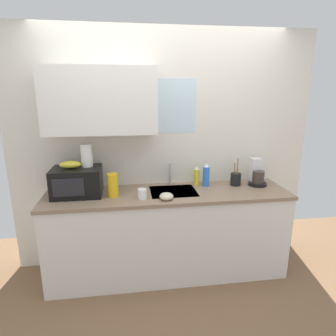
{
  "coord_description": "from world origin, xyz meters",
  "views": [
    {
      "loc": [
        -0.39,
        -2.7,
        1.89
      ],
      "look_at": [
        0.0,
        0.0,
        1.15
      ],
      "focal_mm": 31.0,
      "sensor_mm": 36.0,
      "label": 1
    }
  ],
  "objects_px": {
    "banana_bunch": "(70,165)",
    "small_bowl": "(166,196)",
    "mug_white": "(142,194)",
    "paper_towel_roll": "(87,155)",
    "utensil_crock": "(236,179)",
    "dish_soap_bottle_yellow": "(197,176)",
    "dish_soap_bottle_blue": "(206,175)",
    "microwave": "(77,182)",
    "cereal_canister": "(113,185)",
    "coffee_maker": "(257,175)"
  },
  "relations": [
    {
      "from": "paper_towel_roll",
      "to": "small_bowl",
      "type": "bearing_deg",
      "value": -22.24
    },
    {
      "from": "mug_white",
      "to": "coffee_maker",
      "type": "bearing_deg",
      "value": 11.31
    },
    {
      "from": "coffee_maker",
      "to": "utensil_crock",
      "type": "height_order",
      "value": "utensil_crock"
    },
    {
      "from": "mug_white",
      "to": "small_bowl",
      "type": "height_order",
      "value": "mug_white"
    },
    {
      "from": "mug_white",
      "to": "small_bowl",
      "type": "xyz_separation_m",
      "value": [
        0.22,
        -0.06,
        -0.02
      ]
    },
    {
      "from": "banana_bunch",
      "to": "cereal_canister",
      "type": "height_order",
      "value": "banana_bunch"
    },
    {
      "from": "microwave",
      "to": "cereal_canister",
      "type": "bearing_deg",
      "value": -16.13
    },
    {
      "from": "microwave",
      "to": "dish_soap_bottle_yellow",
      "type": "height_order",
      "value": "microwave"
    },
    {
      "from": "dish_soap_bottle_yellow",
      "to": "mug_white",
      "type": "xyz_separation_m",
      "value": [
        -0.6,
        -0.33,
        -0.05
      ]
    },
    {
      "from": "paper_towel_roll",
      "to": "coffee_maker",
      "type": "relative_size",
      "value": 0.79
    },
    {
      "from": "small_bowl",
      "to": "banana_bunch",
      "type": "bearing_deg",
      "value": 164.2
    },
    {
      "from": "paper_towel_roll",
      "to": "dish_soap_bottle_blue",
      "type": "bearing_deg",
      "value": 1.95
    },
    {
      "from": "dish_soap_bottle_yellow",
      "to": "utensil_crock",
      "type": "distance_m",
      "value": 0.42
    },
    {
      "from": "microwave",
      "to": "utensil_crock",
      "type": "height_order",
      "value": "utensil_crock"
    },
    {
      "from": "utensil_crock",
      "to": "small_bowl",
      "type": "distance_m",
      "value": 0.85
    },
    {
      "from": "cereal_canister",
      "to": "banana_bunch",
      "type": "bearing_deg",
      "value": 165.62
    },
    {
      "from": "microwave",
      "to": "mug_white",
      "type": "bearing_deg",
      "value": -17.06
    },
    {
      "from": "dish_soap_bottle_yellow",
      "to": "dish_soap_bottle_blue",
      "type": "relative_size",
      "value": 0.86
    },
    {
      "from": "banana_bunch",
      "to": "small_bowl",
      "type": "xyz_separation_m",
      "value": [
        0.88,
        -0.25,
        -0.27
      ]
    },
    {
      "from": "coffee_maker",
      "to": "dish_soap_bottle_yellow",
      "type": "distance_m",
      "value": 0.65
    },
    {
      "from": "cereal_canister",
      "to": "small_bowl",
      "type": "height_order",
      "value": "cereal_canister"
    },
    {
      "from": "paper_towel_roll",
      "to": "utensil_crock",
      "type": "relative_size",
      "value": 0.76
    },
    {
      "from": "microwave",
      "to": "utensil_crock",
      "type": "bearing_deg",
      "value": 2.52
    },
    {
      "from": "dish_soap_bottle_blue",
      "to": "small_bowl",
      "type": "bearing_deg",
      "value": -144.05
    },
    {
      "from": "banana_bunch",
      "to": "small_bowl",
      "type": "bearing_deg",
      "value": -15.8
    },
    {
      "from": "paper_towel_roll",
      "to": "small_bowl",
      "type": "distance_m",
      "value": 0.87
    },
    {
      "from": "microwave",
      "to": "banana_bunch",
      "type": "height_order",
      "value": "banana_bunch"
    },
    {
      "from": "paper_towel_roll",
      "to": "mug_white",
      "type": "height_order",
      "value": "paper_towel_roll"
    },
    {
      "from": "paper_towel_roll",
      "to": "dish_soap_bottle_yellow",
      "type": "relative_size",
      "value": 1.05
    },
    {
      "from": "paper_towel_roll",
      "to": "utensil_crock",
      "type": "xyz_separation_m",
      "value": [
        1.53,
        0.02,
        -0.31
      ]
    },
    {
      "from": "microwave",
      "to": "utensil_crock",
      "type": "relative_size",
      "value": 1.59
    },
    {
      "from": "coffee_maker",
      "to": "small_bowl",
      "type": "xyz_separation_m",
      "value": [
        -1.02,
        -0.31,
        -0.07
      ]
    },
    {
      "from": "dish_soap_bottle_yellow",
      "to": "cereal_canister",
      "type": "xyz_separation_m",
      "value": [
        -0.87,
        -0.24,
        0.02
      ]
    },
    {
      "from": "banana_bunch",
      "to": "coffee_maker",
      "type": "xyz_separation_m",
      "value": [
        1.9,
        0.06,
        -0.2
      ]
    },
    {
      "from": "mug_white",
      "to": "paper_towel_roll",
      "type": "bearing_deg",
      "value": 154.96
    },
    {
      "from": "dish_soap_bottle_blue",
      "to": "utensil_crock",
      "type": "height_order",
      "value": "utensil_crock"
    },
    {
      "from": "microwave",
      "to": "utensil_crock",
      "type": "xyz_separation_m",
      "value": [
        1.63,
        0.07,
        -0.07
      ]
    },
    {
      "from": "banana_bunch",
      "to": "dish_soap_bottle_yellow",
      "type": "relative_size",
      "value": 0.96
    },
    {
      "from": "coffee_maker",
      "to": "small_bowl",
      "type": "relative_size",
      "value": 2.15
    },
    {
      "from": "banana_bunch",
      "to": "paper_towel_roll",
      "type": "height_order",
      "value": "paper_towel_roll"
    },
    {
      "from": "banana_bunch",
      "to": "dish_soap_bottle_blue",
      "type": "bearing_deg",
      "value": 3.85
    },
    {
      "from": "microwave",
      "to": "banana_bunch",
      "type": "relative_size",
      "value": 2.3
    },
    {
      "from": "dish_soap_bottle_yellow",
      "to": "dish_soap_bottle_blue",
      "type": "xyz_separation_m",
      "value": [
        0.09,
        -0.05,
        0.02
      ]
    },
    {
      "from": "paper_towel_roll",
      "to": "coffee_maker",
      "type": "xyz_separation_m",
      "value": [
        1.75,
        0.01,
        -0.28
      ]
    },
    {
      "from": "microwave",
      "to": "small_bowl",
      "type": "bearing_deg",
      "value": -16.59
    },
    {
      "from": "microwave",
      "to": "cereal_canister",
      "type": "distance_m",
      "value": 0.36
    },
    {
      "from": "mug_white",
      "to": "microwave",
      "type": "bearing_deg",
      "value": 162.94
    },
    {
      "from": "coffee_maker",
      "to": "utensil_crock",
      "type": "relative_size",
      "value": 0.97
    },
    {
      "from": "coffee_maker",
      "to": "small_bowl",
      "type": "height_order",
      "value": "coffee_maker"
    },
    {
      "from": "paper_towel_roll",
      "to": "cereal_canister",
      "type": "distance_m",
      "value": 0.39
    }
  ]
}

